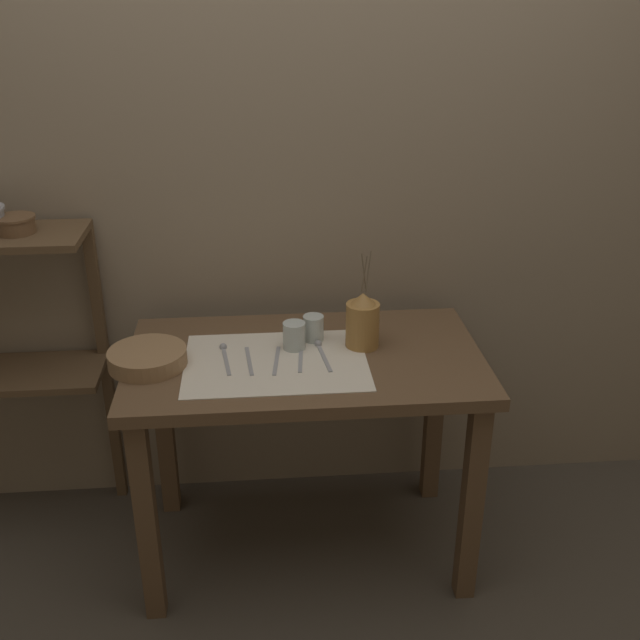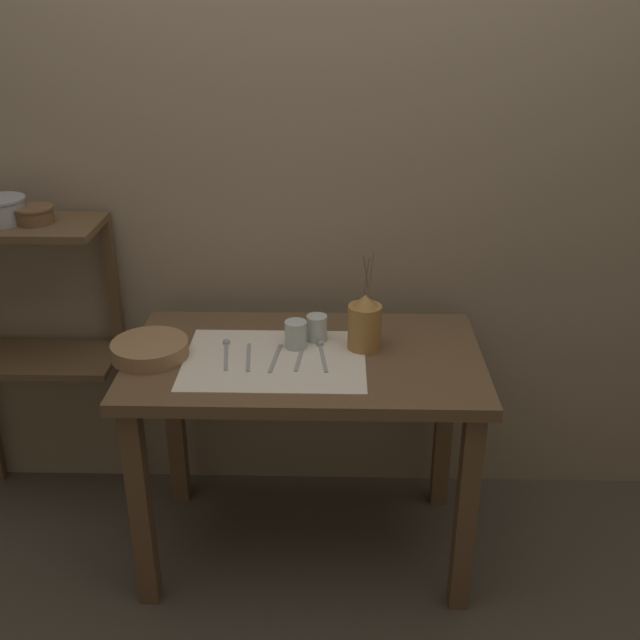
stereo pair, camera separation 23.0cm
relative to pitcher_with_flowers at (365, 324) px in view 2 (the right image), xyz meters
name	(u,v)px [view 2 (the right image)]	position (x,y,z in m)	size (l,w,h in m)	color
ground_plane	(307,545)	(-0.19, -0.05, -0.85)	(12.00, 12.00, 0.00)	#473F35
stone_wall_back	(309,184)	(-0.19, 0.38, 0.35)	(7.00, 0.06, 2.40)	gray
wooden_table	(305,388)	(-0.19, -0.05, -0.21)	(1.11, 0.64, 0.76)	brown
wooden_shelf_unit	(30,313)	(-1.16, 0.22, -0.07)	(0.59, 0.28, 1.11)	brown
linen_cloth	(275,360)	(-0.28, -0.09, -0.08)	(0.56, 0.41, 0.00)	beige
pitcher_with_flowers	(365,324)	(0.00, 0.00, 0.00)	(0.11, 0.11, 0.32)	olive
wooden_bowl	(150,349)	(-0.67, -0.08, -0.06)	(0.24, 0.24, 0.05)	#8E6B47
glass_tumbler_near	(296,334)	(-0.22, 0.00, -0.04)	(0.07, 0.07, 0.09)	#B7C1BC
glass_tumbler_far	(317,328)	(-0.15, 0.05, -0.04)	(0.07, 0.07, 0.08)	#B7C1BC
spoon_outer	(226,348)	(-0.44, -0.02, -0.08)	(0.04, 0.20, 0.02)	#939399
fork_inner	(248,357)	(-0.36, -0.08, -0.08)	(0.03, 0.19, 0.00)	#939399
fork_outer	(275,358)	(-0.28, -0.09, -0.08)	(0.03, 0.19, 0.00)	#939399
knife_center	(300,357)	(-0.20, -0.08, -0.08)	(0.03, 0.19, 0.00)	#939399
spoon_inner	(321,349)	(-0.14, -0.02, -0.08)	(0.04, 0.20, 0.02)	#939399
metal_pot_large	(0,209)	(-1.19, 0.19, 0.31)	(0.17, 0.17, 0.08)	#939399
metal_pot_small	(34,214)	(-1.08, 0.19, 0.29)	(0.13, 0.13, 0.05)	brown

